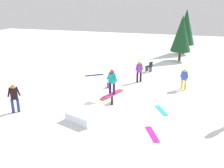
% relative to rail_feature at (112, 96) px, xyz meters
% --- Properties ---
extents(ground_plane, '(60.00, 60.00, 0.00)m').
position_rel_rail_feature_xyz_m(ground_plane, '(0.00, 0.00, -0.55)').
color(ground_plane, white).
extents(rail_feature, '(1.92, 0.91, 0.66)m').
position_rel_rail_feature_xyz_m(rail_feature, '(0.00, 0.00, 0.00)').
color(rail_feature, black).
rests_on(rail_feature, ground).
extents(snow_kicker_ramp, '(2.20, 2.02, 0.45)m').
position_rel_rail_feature_xyz_m(snow_kicker_ramp, '(-1.94, 0.69, -0.33)').
color(snow_kicker_ramp, white).
rests_on(snow_kicker_ramp, ground).
extents(main_rider_on_rail, '(1.48, 0.78, 1.44)m').
position_rel_rail_feature_xyz_m(main_rider_on_rail, '(0.00, 0.00, 0.83)').
color(main_rider_on_rail, '#C8288E').
rests_on(main_rider_on_rail, rail_feature).
extents(bystander_purple, '(0.43, 0.55, 1.51)m').
position_rel_rail_feature_xyz_m(bystander_purple, '(4.46, -0.71, 0.30)').
color(bystander_purple, black).
rests_on(bystander_purple, ground).
extents(bystander_blue, '(0.34, 0.57, 1.40)m').
position_rel_rail_feature_xyz_m(bystander_blue, '(3.77, -3.84, 0.24)').
color(bystander_blue, yellow).
rests_on(bystander_blue, ground).
extents(bystander_black, '(0.47, 0.59, 1.56)m').
position_rel_rail_feature_xyz_m(bystander_black, '(-2.39, 4.65, 0.33)').
color(bystander_black, navy).
rests_on(bystander_black, ground).
extents(loose_snowboard_navy, '(1.05, 1.34, 0.02)m').
position_rel_rail_feature_xyz_m(loose_snowboard_navy, '(5.09, 2.96, -0.54)').
color(loose_snowboard_navy, navy).
rests_on(loose_snowboard_navy, ground).
extents(loose_snowboard_magenta, '(1.38, 0.84, 0.02)m').
position_rel_rail_feature_xyz_m(loose_snowboard_magenta, '(-2.63, -2.66, -0.54)').
color(loose_snowboard_magenta, '#CC20A1').
rests_on(loose_snowboard_magenta, ground).
extents(loose_snowboard_cyan, '(1.28, 0.86, 0.02)m').
position_rel_rail_feature_xyz_m(loose_snowboard_cyan, '(-0.00, -2.80, -0.54)').
color(loose_snowboard_cyan, '#26BCBF').
rests_on(loose_snowboard_cyan, ground).
extents(folding_chair, '(0.60, 0.60, 0.88)m').
position_rel_rail_feature_xyz_m(folding_chair, '(7.25, -1.04, -0.13)').
color(folding_chair, '#3F3F44').
rests_on(folding_chair, ground).
extents(backpack_on_snow, '(0.29, 0.34, 0.34)m').
position_rel_rail_feature_xyz_m(backpack_on_snow, '(2.74, 1.02, -0.38)').
color(backpack_on_snow, purple).
rests_on(backpack_on_snow, ground).
extents(pine_tree_near, '(2.07, 2.07, 4.70)m').
position_rel_rail_feature_xyz_m(pine_tree_near, '(15.39, -3.57, 2.31)').
color(pine_tree_near, '#4C331E').
rests_on(pine_tree_near, ground).
extents(pine_tree_far, '(1.90, 1.90, 4.31)m').
position_rel_rail_feature_xyz_m(pine_tree_far, '(11.96, -3.28, 2.07)').
color(pine_tree_far, '#4C331E').
rests_on(pine_tree_far, ground).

